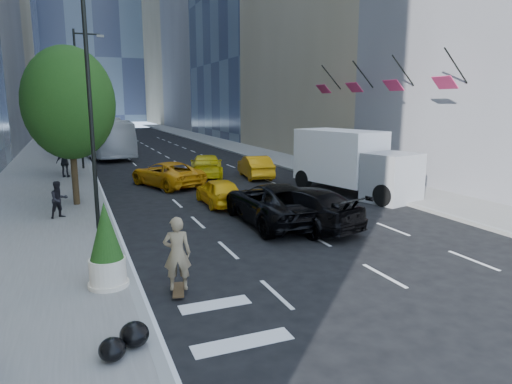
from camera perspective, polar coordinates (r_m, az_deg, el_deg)
name	(u,v)px	position (r m, az deg, el deg)	size (l,w,h in m)	color
ground	(293,242)	(16.84, 4.60, -6.23)	(160.00, 160.00, 0.00)	black
sidewalk_left	(51,159)	(44.64, -24.27, 3.80)	(6.00, 120.00, 0.15)	slate
sidewalk_right	(249,150)	(47.84, -0.86, 5.21)	(4.00, 120.00, 0.15)	slate
tower_right_far	(192,17)	(117.79, -7.96, 20.81)	(20.00, 24.00, 50.00)	gray
lamp_near	(93,80)	(18.37, -19.65, 12.99)	(2.13, 0.22, 10.00)	black
lamp_far	(80,91)	(36.35, -21.09, 11.67)	(2.13, 0.22, 10.00)	black
tree_near	(69,103)	(23.33, -22.32, 10.21)	(4.20, 4.20, 7.46)	black
tree_mid	(68,98)	(33.33, -22.43, 10.83)	(4.50, 4.50, 7.99)	black
tree_far	(68,107)	(46.33, -22.40, 9.83)	(3.90, 3.90, 6.92)	black
traffic_signal	(76,110)	(54.34, -21.54, 9.55)	(2.48, 0.53, 5.20)	black
facade_flags	(374,83)	(30.25, 14.59, 13.01)	(1.85, 13.30, 2.05)	black
skateboarder	(177,258)	(12.26, -9.80, -8.19)	(0.72, 0.48, 1.99)	#837152
black_sedan_lincoln	(274,203)	(19.23, 2.29, -1.38)	(2.82, 6.12, 1.70)	black
black_sedan_mercedes	(300,207)	(18.63, 5.57, -1.92)	(2.31, 5.68, 1.65)	black
taxi_a	(219,191)	(22.70, -4.64, 0.08)	(1.60, 3.97, 1.35)	#F3B30C
taxi_b	(255,167)	(30.87, -0.09, 3.19)	(1.58, 4.54, 1.50)	orange
taxi_c	(167,174)	(28.16, -11.09, 2.23)	(2.50, 5.43, 1.51)	orange
taxi_d	(206,166)	(31.30, -6.23, 3.28)	(2.16, 5.31, 1.54)	#D7BF0B
city_bus	(98,137)	(45.82, -19.12, 6.54)	(3.07, 13.14, 3.66)	silver
box_truck	(352,162)	(25.86, 11.94, 3.69)	(4.25, 7.68, 3.48)	white
pedestrian_a	(59,200)	(21.16, -23.42, -0.88)	(0.77, 0.60, 1.59)	black
pedestrian_b	(65,163)	(32.57, -22.76, 3.40)	(1.14, 0.47, 1.94)	black
planter_shrub	(106,247)	(12.82, -18.20, -6.51)	(0.97, 0.97, 2.32)	#F0E1C7
garbage_bags	(126,340)	(9.83, -15.97, -17.39)	(1.02, 0.99, 0.51)	black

